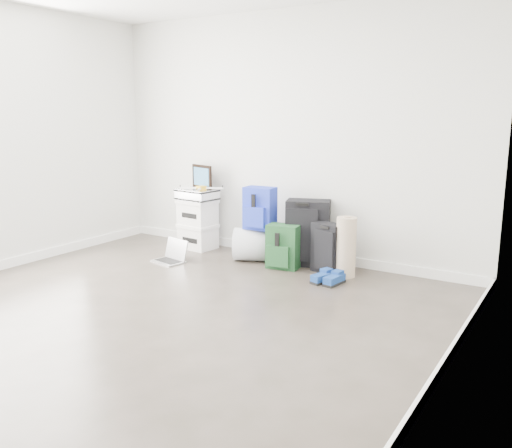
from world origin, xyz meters
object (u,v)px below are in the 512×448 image
Objects in this scene: laptop at (172,256)px; boxes_stack at (198,224)px; briefcase at (197,194)px; duffel_bag at (261,245)px; carry_on at (328,248)px; large_suitcase at (307,233)px.

boxes_stack is at bearing 112.37° from laptop.
boxes_stack is 0.36m from briefcase.
briefcase reaches higher than boxes_stack.
duffel_bag is at bearing 45.61° from laptop.
duffel_bag is at bearing -164.82° from carry_on.
carry_on is 1.73m from laptop.
carry_on is (1.76, -0.10, -0.04)m from boxes_stack.
carry_on is at bearing 1.70° from boxes_stack.
large_suitcase is 1.84× the size of laptop.
briefcase is 1.48m from large_suitcase.
boxes_stack is 0.95m from duffel_bag.
briefcase reaches higher than laptop.
boxes_stack is 1.16× the size of carry_on.
large_suitcase is at bearing -10.75° from duffel_bag.
briefcase is at bearing -84.97° from boxes_stack.
laptop is at bearing -170.57° from duffel_bag.
boxes_stack is 1.55× the size of laptop.
boxes_stack reaches higher than laptop.
briefcase is at bearing -166.32° from carry_on.
laptop is (0.12, -0.63, -0.60)m from briefcase.
carry_on reaches higher than duffel_bag.
boxes_stack is 1.44m from large_suitcase.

